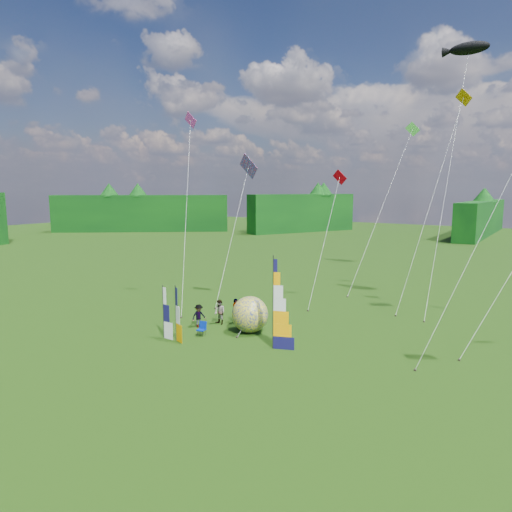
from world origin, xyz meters
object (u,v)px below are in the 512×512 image
Objects in this scene: feather_banner_main at (273,304)px; camp_chair at (201,329)px; spectator_d at (236,311)px; side_banner_far at (163,313)px; spectator_b at (220,312)px; bol_inflatable at (250,314)px; spectator_c at (199,316)px; side_banner_left at (176,314)px; kite_whale at (450,161)px; spectator_a at (240,316)px.

camp_chair is at bearing 166.04° from feather_banner_main.
side_banner_far is at bearing 110.97° from spectator_d.
spectator_b reaches higher than camp_chair.
spectator_b is at bearing 173.99° from bol_inflatable.
side_banner_far is at bearing -91.47° from spectator_b.
bol_inflatable reaches higher than spectator_c.
feather_banner_main is 6.40m from side_banner_left.
spectator_d is (-2.13, 1.21, -0.34)m from bol_inflatable.
side_banner_far is at bearing -157.01° from side_banner_left.
camp_chair is (-2.20, -2.47, -0.76)m from bol_inflatable.
kite_whale reaches higher than side_banner_left.
spectator_d is at bearing 75.87° from camp_chair.
side_banner_far reaches higher than bol_inflatable.
spectator_a is at bearing 178.97° from spectator_d.
kite_whale is (9.00, 15.41, 10.70)m from bol_inflatable.
spectator_a reaches higher than camp_chair.
kite_whale reaches higher than camp_chair.
spectator_c is (-3.64, -1.08, -0.42)m from bol_inflatable.
spectator_c is at bearing -168.54° from spectator_a.
camp_chair is at bearing -114.45° from spectator_c.
kite_whale is (12.64, 16.50, 11.12)m from spectator_c.
bol_inflatable is (3.94, 4.18, -0.47)m from side_banner_far.
feather_banner_main is 3.07× the size of spectator_d.
spectator_a is (1.90, 4.34, -0.87)m from side_banner_left.
camp_chair is (-5.22, -0.60, -2.29)m from feather_banner_main.
spectator_b is at bearing 162.97° from spectator_a.
bol_inflatable is (2.90, 4.10, -0.52)m from side_banner_left.
spectator_a is 1.49m from spectator_d.
spectator_a is 21.27m from kite_whale.
spectator_c is (-0.77, -1.39, -0.08)m from spectator_b.
spectator_d is at bearing 100.68° from side_banner_left.
side_banner_left is 1.97× the size of spectator_b.
spectator_c is at bearing -118.08° from kite_whale.
feather_banner_main is at bearing -77.16° from spectator_c.
spectator_c is at bearing 152.73° from feather_banner_main.
side_banner_left is 25.02m from kite_whale.
spectator_d is at bearing 150.36° from bol_inflatable.
spectator_b is 1.86× the size of camp_chair.
side_banner_far reaches higher than spectator_b.
bol_inflatable is 2.47m from spectator_d.
side_banner_far is at bearing -148.43° from camp_chair.
spectator_a is at bearing 131.71° from feather_banner_main.
spectator_c reaches higher than camp_chair.
bol_inflatable reaches higher than spectator_d.
spectator_c is 2.75m from spectator_d.
side_banner_left is 1.94× the size of spectator_d.
bol_inflatable is 1.08m from spectator_a.
side_banner_far is 25.61m from kite_whale.
spectator_a is 1.85× the size of camp_chair.
side_banner_left is 1.05m from side_banner_far.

